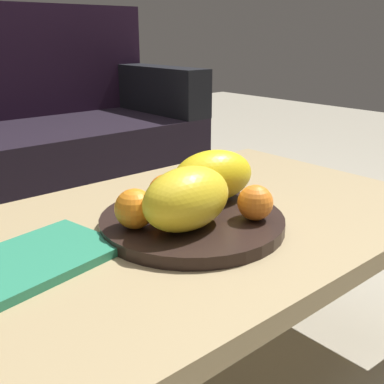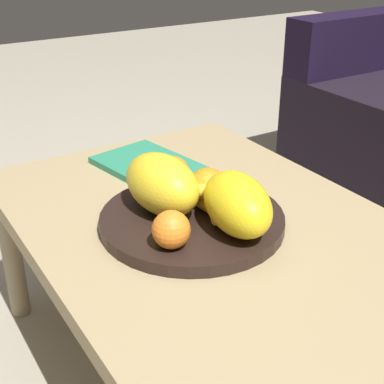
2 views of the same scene
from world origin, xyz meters
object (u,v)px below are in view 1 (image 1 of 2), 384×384
Objects in this scene: melon_smaller_beside at (213,176)px; coffee_table at (197,234)px; fruit_bowl at (192,222)px; melon_large_front at (187,199)px; orange_front at (255,203)px; magazine at (37,258)px; banana_bunch at (187,193)px; orange_right at (135,209)px; orange_left at (167,193)px.

coffee_table is at bearing -179.11° from melon_smaller_beside.
coffee_table is at bearing 39.14° from fruit_bowl.
melon_smaller_beside is (0.09, 0.04, 0.07)m from fruit_bowl.
melon_smaller_beside is at bearing 23.33° from fruit_bowl.
fruit_bowl is 1.94× the size of melon_large_front.
orange_front reaches higher than magazine.
coffee_table is at bearing 103.34° from orange_front.
coffee_table is 5.65× the size of melon_large_front.
melon_large_front is 0.11m from banana_bunch.
orange_right is 0.19m from magazine.
orange_front is at bearing -22.66° from melon_large_front.
banana_bunch is at bearing 169.53° from coffee_table.
orange_front is (-0.01, -0.13, -0.02)m from melon_smaller_beside.
melon_large_front is 0.10m from orange_right.
orange_right is at bearing -172.02° from banana_bunch.
banana_bunch reaches higher than coffee_table.
banana_bunch is 0.66× the size of magazine.
orange_left is (-0.12, 0.01, -0.02)m from melon_smaller_beside.
melon_large_front is 0.14m from orange_front.
orange_left is 0.10m from orange_right.
melon_large_front is at bearing -105.44° from orange_left.
fruit_bowl is 1.46× the size of magazine.
orange_front is at bearing -54.68° from orange_left.
orange_right is (-0.12, 0.02, 0.05)m from fruit_bowl.
melon_large_front is 0.10m from orange_left.
melon_large_front is 2.51× the size of orange_right.
melon_smaller_beside reaches higher than banana_bunch.
orange_front is at bearing -49.30° from fruit_bowl.
magazine is (-0.32, 0.01, -0.05)m from banana_bunch.
coffee_table is at bearing 5.18° from orange_right.
orange_left reaches higher than banana_bunch.
melon_smaller_beside is at bearing 84.30° from orange_front.
melon_large_front reaches higher than orange_front.
magazine is at bearing 169.38° from orange_right.
coffee_table is at bearing 39.84° from melon_large_front.
orange_front is 0.89× the size of orange_left.
orange_left reaches higher than fruit_bowl.
melon_smaller_beside is at bearing -3.25° from banana_bunch.
coffee_table is 4.26× the size of magazine.
melon_large_front is at bearing -139.44° from fruit_bowl.
magazine is at bearing 176.98° from coffee_table.
fruit_bowl is at bearing -21.58° from magazine.
orange_right is at bearing -21.14° from magazine.
orange_front reaches higher than banana_bunch.
magazine is at bearing 168.94° from fruit_bowl.
banana_bunch is at bearing 62.24° from fruit_bowl.
melon_large_front is (-0.10, -0.08, 0.13)m from coffee_table.
orange_front is at bearing -95.70° from melon_smaller_beside.
coffee_table is 0.08m from fruit_bowl.
fruit_bowl is at bearing 40.56° from melon_large_front.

